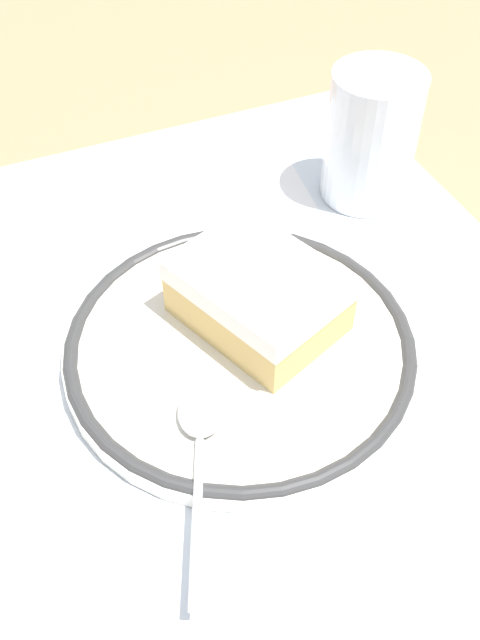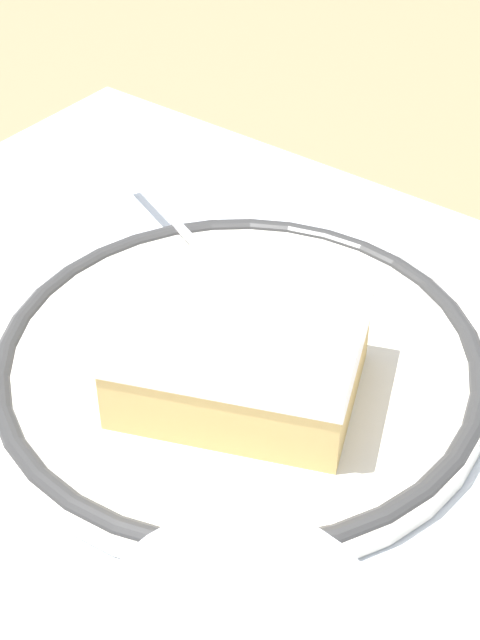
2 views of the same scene
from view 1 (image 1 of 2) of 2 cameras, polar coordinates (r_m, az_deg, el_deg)
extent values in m
plane|color=#9E7551|center=(0.46, 1.72, -1.58)|extent=(2.40, 2.40, 0.00)
cube|color=silver|center=(0.46, 1.72, -1.52)|extent=(0.51, 0.40, 0.00)
cylinder|color=silver|center=(0.45, 0.00, -2.25)|extent=(0.22, 0.22, 0.01)
torus|color=#333333|center=(0.45, 0.00, -1.97)|extent=(0.22, 0.22, 0.01)
cube|color=#DBB76B|center=(0.44, 0.94, 1.16)|extent=(0.12, 0.10, 0.03)
cube|color=white|center=(0.43, 0.98, 3.12)|extent=(0.12, 0.11, 0.01)
ellipsoid|color=silver|center=(0.41, -3.14, -7.28)|extent=(0.04, 0.04, 0.01)
cylinder|color=silver|center=(0.37, -3.47, -15.54)|extent=(0.09, 0.04, 0.01)
cylinder|color=silver|center=(0.55, 10.44, 14.19)|extent=(0.07, 0.07, 0.10)
cylinder|color=brown|center=(0.57, 10.06, 11.85)|extent=(0.06, 0.06, 0.04)
cube|color=white|center=(0.58, -1.26, 11.02)|extent=(0.12, 0.13, 0.00)
camera|label=2|loc=(0.59, 20.79, 40.09)|focal=54.39mm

